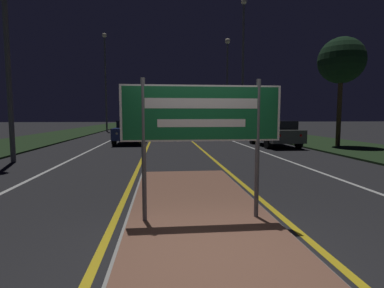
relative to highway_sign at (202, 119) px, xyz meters
name	(u,v)px	position (x,y,z in m)	size (l,w,h in m)	color
ground_plane	(216,265)	(0.00, -1.32, -1.68)	(160.00, 160.00, 0.00)	#232326
median_island	(201,222)	(0.00, 0.00, -1.64)	(2.45, 8.31, 0.10)	#999993
verge_left	(43,138)	(-9.50, 18.68, -1.64)	(5.00, 100.00, 0.08)	#1E3319
verge_right	(287,137)	(9.50, 18.68, -1.64)	(5.00, 100.00, 0.08)	#1E3319
centre_line_yellow_left	(153,134)	(-1.41, 23.68, -1.68)	(0.12, 70.00, 0.01)	gold
centre_line_yellow_right	(183,134)	(1.41, 23.68, -1.68)	(0.12, 70.00, 0.01)	gold
lane_line_white_left	(123,134)	(-4.20, 23.68, -1.68)	(0.12, 70.00, 0.01)	silver
lane_line_white_right	(212,134)	(4.20, 23.68, -1.68)	(0.12, 70.00, 0.01)	silver
edge_line_white_left	(90,134)	(-7.20, 23.68, -1.68)	(0.10, 70.00, 0.01)	silver
edge_line_white_right	(243,134)	(7.20, 23.68, -1.68)	(0.10, 70.00, 0.01)	silver
highway_sign	(202,119)	(0.00, 0.00, 0.00)	(2.49, 0.07, 2.20)	#56565B
streetlight_left_far	(105,73)	(-6.56, 28.68, 4.61)	(0.47, 0.47, 10.42)	#56565B
streetlight_right_near	(243,55)	(6.15, 20.20, 5.02)	(0.47, 0.47, 11.23)	#56565B
streetlight_right_far	(227,70)	(6.37, 27.19, 4.84)	(0.57, 0.57, 9.83)	#56565B
car_receding_0	(274,133)	(5.76, 11.83, -0.91)	(1.91, 4.41, 1.44)	#4C514C
car_receding_1	(198,126)	(2.84, 23.55, -0.92)	(2.01, 4.85, 1.40)	black
car_receding_2	(211,123)	(5.89, 35.02, -0.95)	(1.99, 4.13, 1.41)	black
car_approaching_0	(131,131)	(-2.55, 14.64, -0.91)	(1.90, 4.79, 1.43)	navy
warning_sign	(263,120)	(8.86, 22.65, -0.36)	(0.60, 0.06, 2.06)	#56565B
roadside_palm_right	(341,61)	(9.00, 10.86, 2.96)	(2.44, 2.44, 5.82)	#4C3823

